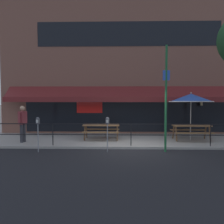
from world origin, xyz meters
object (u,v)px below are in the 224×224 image
(street_sign_pole, at_px, (166,98))
(parking_meter_far, at_px, (107,124))
(picnic_table_centre, at_px, (191,128))
(patio_umbrella_centre, at_px, (191,98))
(picnic_table_left, at_px, (101,127))
(pedestrian_walking, at_px, (23,122))
(parking_meter_near, at_px, (38,124))

(street_sign_pole, bearing_deg, parking_meter_far, -177.68)
(picnic_table_centre, xyz_separation_m, patio_umbrella_centre, (0.00, 0.14, 1.47))
(picnic_table_centre, distance_m, street_sign_pole, 3.15)
(picnic_table_left, relative_size, patio_umbrella_centre, 0.76)
(pedestrian_walking, bearing_deg, parking_meter_far, -20.72)
(parking_meter_far, relative_size, street_sign_pole, 0.33)
(pedestrian_walking, height_order, parking_meter_far, pedestrian_walking)
(street_sign_pole, bearing_deg, picnic_table_centre, 52.87)
(pedestrian_walking, xyz_separation_m, street_sign_pole, (6.42, -1.44, 1.15))
(parking_meter_near, height_order, street_sign_pole, street_sign_pole)
(picnic_table_left, distance_m, pedestrian_walking, 3.77)
(picnic_table_left, distance_m, picnic_table_centre, 4.45)
(pedestrian_walking, bearing_deg, parking_meter_near, -52.21)
(parking_meter_near, height_order, parking_meter_far, same)
(picnic_table_centre, distance_m, patio_umbrella_centre, 1.48)
(picnic_table_left, height_order, parking_meter_near, parking_meter_near)
(picnic_table_left, xyz_separation_m, street_sign_pole, (2.77, -2.33, 1.50))
(parking_meter_far, bearing_deg, picnic_table_centre, 29.74)
(picnic_table_left, height_order, street_sign_pole, street_sign_pole)
(picnic_table_left, bearing_deg, parking_meter_far, -80.30)
(picnic_table_left, relative_size, picnic_table_centre, 1.00)
(pedestrian_walking, relative_size, parking_meter_near, 1.20)
(picnic_table_centre, relative_size, patio_umbrella_centre, 0.76)
(picnic_table_left, bearing_deg, street_sign_pole, -40.02)
(picnic_table_centre, xyz_separation_m, street_sign_pole, (-1.67, -2.21, 1.50))
(picnic_table_centre, height_order, parking_meter_far, parking_meter_far)
(pedestrian_walking, bearing_deg, picnic_table_centre, 5.41)
(parking_meter_near, distance_m, parking_meter_far, 2.81)
(patio_umbrella_centre, distance_m, parking_meter_far, 4.82)
(patio_umbrella_centre, bearing_deg, street_sign_pole, -125.50)
(parking_meter_near, bearing_deg, picnic_table_centre, 19.20)
(pedestrian_walking, height_order, parking_meter_near, pedestrian_walking)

